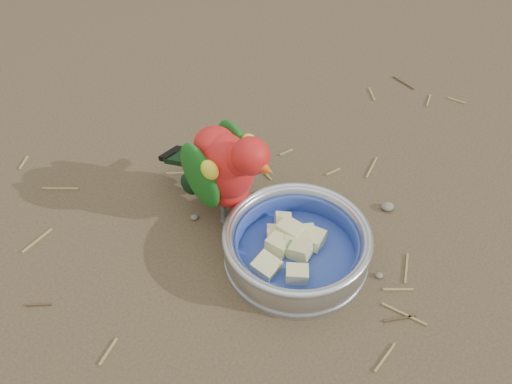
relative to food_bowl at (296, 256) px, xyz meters
name	(u,v)px	position (x,y,z in m)	size (l,w,h in m)	color
ground	(333,288)	(0.03, -0.07, -0.01)	(60.00, 60.00, 0.00)	brown
food_bowl	(296,256)	(0.00, 0.00, 0.00)	(0.22, 0.22, 0.02)	#B2B2BA
bowl_wall	(297,244)	(0.00, 0.00, 0.03)	(0.22, 0.22, 0.04)	#B2B2BA
fruit_wedges	(297,247)	(0.00, 0.00, 0.02)	(0.13, 0.13, 0.03)	beige
lory_parrot	(225,174)	(-0.07, 0.13, 0.08)	(0.11, 0.22, 0.18)	red
ground_debris	(300,249)	(0.01, 0.01, -0.01)	(0.90, 0.80, 0.01)	olive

